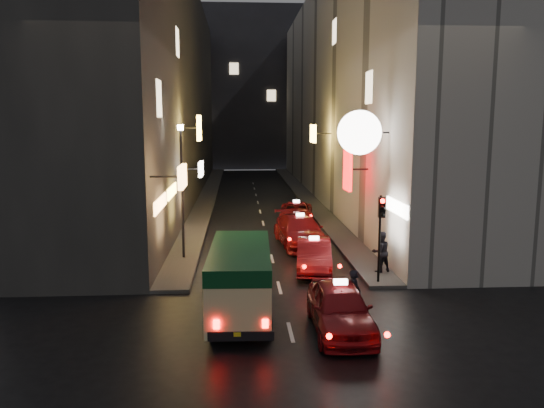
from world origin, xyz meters
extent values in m
plane|color=black|center=(0.00, 0.00, 0.00)|extent=(120.00, 120.00, 0.00)
cube|color=#393734|center=(-8.00, 34.00, 9.00)|extent=(6.00, 52.00, 18.00)
cube|color=#FCAC58|center=(-3.75, 9.00, 4.40)|extent=(0.18, 1.80, 0.89)
cube|color=white|center=(-3.71, 18.78, 3.84)|extent=(0.18, 1.88, 0.83)
cube|color=yellow|center=(-3.86, 20.09, 6.14)|extent=(0.18, 1.59, 1.50)
cube|color=#FCAC58|center=(-4.98, 11.32, 3.00)|extent=(0.10, 3.47, 0.55)
cube|color=yellow|center=(-4.98, 15.41, 3.00)|extent=(0.10, 3.30, 0.55)
cube|color=#FCAC58|center=(-4.98, 19.95, 3.00)|extent=(0.10, 2.95, 0.55)
cube|color=#FFE5B2|center=(-4.99, 12.00, 7.50)|extent=(0.06, 1.30, 1.60)
cube|color=#FFE5B2|center=(-4.99, 20.00, 11.00)|extent=(0.06, 1.30, 1.60)
cube|color=#A8A49A|center=(8.00, 34.00, 9.00)|extent=(6.00, 52.00, 18.00)
cylinder|color=white|center=(3.69, 11.21, 6.04)|extent=(1.92, 0.18, 1.92)
cube|color=#F20A0A|center=(3.95, 14.78, 4.13)|extent=(0.18, 1.39, 2.15)
cube|color=yellow|center=(3.71, 25.61, 5.68)|extent=(0.18, 1.88, 1.25)
cube|color=white|center=(4.98, 9.61, 3.00)|extent=(0.10, 2.85, 0.55)
cube|color=#FFE5B2|center=(4.99, 15.00, 8.20)|extent=(0.06, 1.30, 1.60)
cube|color=#FFE5B2|center=(4.99, 25.00, 12.50)|extent=(0.06, 1.30, 1.60)
cube|color=#303035|center=(0.00, 66.00, 11.00)|extent=(30.00, 10.00, 22.00)
cube|color=#43403E|center=(-4.25, 34.00, 0.07)|extent=(1.50, 52.00, 0.15)
cube|color=#43403E|center=(4.25, 34.00, 0.07)|extent=(1.50, 52.00, 0.15)
cube|color=beige|center=(-1.55, 5.40, 1.36)|extent=(2.11, 5.58, 2.02)
cube|color=#0C3D1C|center=(-1.55, 5.40, 2.14)|extent=(2.13, 5.60, 0.51)
cube|color=black|center=(-1.55, 5.67, 1.56)|extent=(2.07, 3.37, 0.46)
cube|color=black|center=(-1.55, 2.69, 0.49)|extent=(1.90, 0.24, 0.28)
cube|color=#FF0A05|center=(-2.24, 2.62, 0.86)|extent=(0.17, 0.06, 0.26)
cube|color=#FF0A05|center=(-0.86, 2.62, 0.86)|extent=(0.17, 0.06, 0.26)
cylinder|color=black|center=(-2.40, 7.16, 0.35)|extent=(0.20, 0.70, 0.70)
cylinder|color=black|center=(-0.71, 3.63, 0.35)|extent=(0.20, 0.70, 0.70)
imported|color=maroon|center=(1.55, 4.00, 0.88)|extent=(2.34, 5.57, 1.76)
cube|color=white|center=(1.55, 4.00, 1.85)|extent=(0.42, 0.19, 0.16)
sphere|color=#FF0A05|center=(0.77, 1.48, 0.91)|extent=(0.16, 0.16, 0.16)
sphere|color=#FF0A05|center=(2.33, 1.48, 0.91)|extent=(0.16, 0.16, 0.16)
imported|color=maroon|center=(1.71, 10.84, 0.80)|extent=(2.68, 5.27, 1.61)
cube|color=white|center=(1.71, 10.84, 1.70)|extent=(0.44, 0.23, 0.16)
sphere|color=#FF0A05|center=(1.00, 8.55, 0.83)|extent=(0.16, 0.16, 0.16)
sphere|color=#FF0A05|center=(2.42, 8.55, 0.83)|extent=(0.16, 0.16, 0.16)
imported|color=maroon|center=(1.66, 15.64, 0.92)|extent=(2.91, 6.00, 1.84)
cube|color=white|center=(1.66, 15.64, 1.93)|extent=(0.44, 0.22, 0.16)
sphere|color=#FF0A05|center=(0.84, 13.01, 0.95)|extent=(0.16, 0.16, 0.16)
sphere|color=#FF0A05|center=(2.47, 13.01, 0.95)|extent=(0.16, 0.16, 0.16)
imported|color=maroon|center=(2.21, 22.41, 0.74)|extent=(2.46, 4.87, 1.49)
cube|color=white|center=(2.21, 22.41, 1.58)|extent=(0.44, 0.23, 0.16)
sphere|color=#FF0A05|center=(1.55, 20.28, 0.77)|extent=(0.16, 0.16, 0.16)
sphere|color=#FF0A05|center=(2.87, 20.28, 0.77)|extent=(0.16, 0.16, 0.16)
imported|color=black|center=(2.27, 5.20, 0.92)|extent=(0.55, 0.69, 1.84)
imported|color=black|center=(4.45, 9.99, 1.14)|extent=(0.86, 0.69, 1.98)
cylinder|color=black|center=(4.00, 8.60, 1.90)|extent=(0.10, 0.10, 3.50)
cube|color=black|center=(4.00, 8.42, 3.20)|extent=(0.26, 0.18, 0.80)
sphere|color=#FF0A05|center=(4.00, 8.31, 3.47)|extent=(0.18, 0.18, 0.18)
sphere|color=black|center=(4.00, 8.31, 3.20)|extent=(0.17, 0.17, 0.17)
sphere|color=black|center=(4.00, 8.31, 2.93)|extent=(0.17, 0.17, 0.17)
cylinder|color=black|center=(-4.20, 13.00, 3.15)|extent=(0.12, 0.12, 6.00)
cylinder|color=#FFE5BF|center=(-4.20, 13.00, 6.25)|extent=(0.28, 0.28, 0.25)
camera|label=1|loc=(-1.59, -11.66, 6.51)|focal=35.00mm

